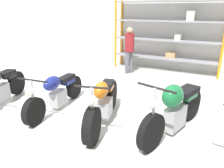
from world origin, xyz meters
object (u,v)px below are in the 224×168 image
Objects in this scene: shelving_rack at (168,30)px; motorcycle_blue at (56,92)px; motorcycle_green at (175,108)px; motorcycle_orange at (103,103)px; person_browsing at (129,47)px.

shelving_rack is 4.75m from motorcycle_blue.
shelving_rack is 1.86× the size of motorcycle_green.
motorcycle_blue is 1.02× the size of motorcycle_green.
shelving_rack is 1.84× the size of motorcycle_orange.
motorcycle_green is at bearing -73.62° from shelving_rack.
motorcycle_green is 1.29× the size of person_browsing.
motorcycle_blue is at bearing -108.20° from motorcycle_orange.
person_browsing is at bearing -138.54° from shelving_rack.
shelving_rack is at bearing -147.66° from motorcycle_green.
motorcycle_blue is 1.24m from motorcycle_orange.
shelving_rack is 1.50m from person_browsing.
shelving_rack is 4.63m from motorcycle_orange.
person_browsing is at bearing 169.11° from motorcycle_blue.
shelving_rack is 2.39× the size of person_browsing.
motorcycle_orange is at bearing -62.34° from motorcycle_green.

